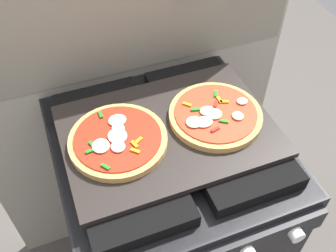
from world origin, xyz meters
The scene contains 5 objects.
kitchen_backsplash centered at (0.00, 0.33, 0.79)m, with size 1.10×0.09×1.55m.
stove centered at (0.00, 0.00, 0.45)m, with size 0.60×0.64×0.90m.
baking_tray centered at (0.00, 0.00, 0.91)m, with size 0.54×0.38×0.02m, color black.
pizza_left centered at (-0.13, 0.00, 0.93)m, with size 0.25×0.25×0.03m.
pizza_right centered at (0.13, -0.01, 0.93)m, with size 0.25×0.25×0.03m.
Camera 1 is at (-0.24, -0.62, 1.64)m, focal length 40.88 mm.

